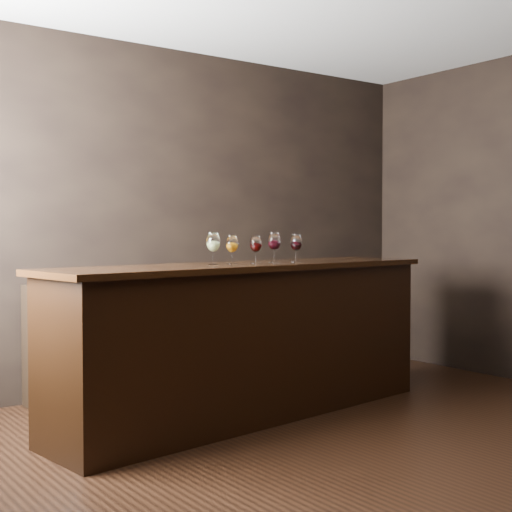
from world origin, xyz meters
TOP-DOWN VIEW (x-y plane):
  - ground at (0.00, 0.00)m, footprint 5.00×5.00m
  - room_shell at (-0.23, 0.11)m, footprint 5.02×4.52m
  - bar_counter at (-0.07, 1.01)m, footprint 2.98×1.01m
  - bar_top at (-0.07, 1.01)m, footprint 3.09×1.09m
  - back_bar_shelf at (-0.02, 2.03)m, footprint 2.48×0.40m
  - glass_white at (-0.37, 1.00)m, footprint 0.09×0.09m
  - glass_amber at (-0.19, 1.03)m, footprint 0.08×0.08m
  - glass_red_a at (-0.02, 0.99)m, footprint 0.08×0.08m
  - glass_red_b at (0.17, 1.03)m, footprint 0.09×0.09m
  - glass_red_c at (0.34, 0.99)m, footprint 0.09×0.09m

SIDE VIEW (x-z plane):
  - ground at x=0.00m, z-range 0.00..0.00m
  - back_bar_shelf at x=-0.02m, z-range 0.00..0.89m
  - bar_counter at x=-0.07m, z-range 0.00..1.02m
  - bar_top at x=-0.07m, z-range 1.02..1.06m
  - glass_red_a at x=-0.02m, z-range 1.10..1.29m
  - glass_amber at x=-0.19m, z-range 1.10..1.29m
  - glass_red_c at x=0.34m, z-range 1.10..1.30m
  - glass_white at x=-0.37m, z-range 1.10..1.32m
  - glass_red_b at x=0.17m, z-range 1.10..1.32m
  - room_shell at x=-0.23m, z-range 0.40..3.21m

